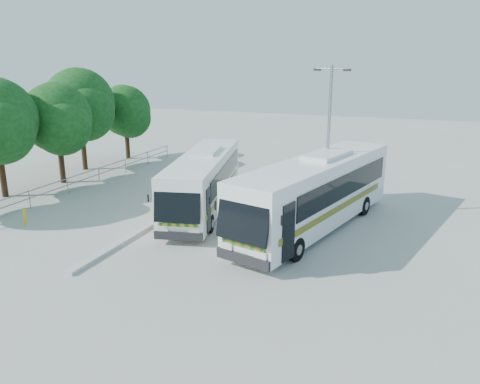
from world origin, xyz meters
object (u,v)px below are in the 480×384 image
at_px(tree_far_d, 80,104).
at_px(bollard, 25,217).
at_px(tree_far_e, 126,111).
at_px(tree_far_c, 58,118).
at_px(coach_main, 204,180).
at_px(coach_adjacent, 316,192).
at_px(lamppost, 328,136).

bearing_deg(tree_far_d, bollard, -64.67).
bearing_deg(tree_far_e, bollard, -73.69).
bearing_deg(tree_far_c, tree_far_d, 107.83).
relative_size(coach_main, coach_adjacent, 0.89).
distance_m(tree_far_e, coach_main, 15.56).
height_order(tree_far_e, bollard, tree_far_e).
height_order(tree_far_e, coach_main, tree_far_e).
bearing_deg(tree_far_d, coach_main, -24.37).
xyz_separation_m(tree_far_d, coach_main, (12.32, -5.58, -3.17)).
bearing_deg(coach_main, coach_adjacent, -20.50).
height_order(tree_far_d, coach_adjacent, tree_far_d).
bearing_deg(tree_far_d, tree_far_c, -72.17).
bearing_deg(lamppost, coach_main, -156.33).
bearing_deg(tree_far_e, coach_main, -40.90).
xyz_separation_m(tree_far_c, lamppost, (17.44, -0.64, -0.06)).
height_order(tree_far_c, tree_far_d, tree_far_d).
xyz_separation_m(tree_far_d, bollard, (5.24, -11.07, -4.37)).
distance_m(tree_far_e, lamppost, 20.01).
bearing_deg(tree_far_e, tree_far_d, -98.63).
height_order(tree_far_d, coach_main, tree_far_d).
bearing_deg(lamppost, tree_far_e, 166.35).
bearing_deg(tree_far_d, coach_adjacent, -18.96).
bearing_deg(tree_far_e, coach_adjacent, -31.32).
bearing_deg(lamppost, tree_far_c, -169.53).
relative_size(tree_far_e, coach_adjacent, 0.48).
relative_size(coach_main, bollard, 12.25).
relative_size(tree_far_c, coach_main, 0.59).
height_order(tree_far_d, lamppost, lamppost).
relative_size(coach_adjacent, bollard, 13.70).
relative_size(tree_far_e, lamppost, 0.78).
relative_size(tree_far_c, lamppost, 0.85).
bearing_deg(tree_far_e, lamppost, -26.23).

